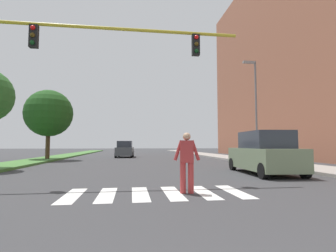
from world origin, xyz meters
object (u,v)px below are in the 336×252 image
(tree_far, at_px, (49,113))
(sedan_midblock, at_px, (125,150))
(pedestrian_performer, at_px, (187,160))
(traffic_light_gantry, at_px, (35,56))
(suv_crossing, at_px, (264,154))
(street_lamp_right, at_px, (255,101))

(tree_far, height_order, sedan_midblock, tree_far)
(tree_far, bearing_deg, pedestrian_performer, -62.46)
(traffic_light_gantry, bearing_deg, tree_far, 104.88)
(pedestrian_performer, height_order, suv_crossing, suv_crossing)
(traffic_light_gantry, xyz_separation_m, pedestrian_performer, (4.86, -2.13, -3.49))
(traffic_light_gantry, distance_m, pedestrian_performer, 6.35)
(tree_far, xyz_separation_m, pedestrian_performer, (8.76, -16.80, -3.17))
(suv_crossing, bearing_deg, tree_far, 136.79)
(street_lamp_right, distance_m, sedan_midblock, 15.08)
(traffic_light_gantry, distance_m, street_lamp_right, 15.27)
(suv_crossing, xyz_separation_m, sedan_midblock, (-6.82, 17.56, -0.12))
(street_lamp_right, relative_size, sedan_midblock, 1.78)
(tree_far, xyz_separation_m, traffic_light_gantry, (3.90, -14.67, 0.32))
(tree_far, xyz_separation_m, sedan_midblock, (6.52, 5.02, -3.29))
(tree_far, bearing_deg, sedan_midblock, 37.61)
(suv_crossing, bearing_deg, sedan_midblock, 111.24)
(tree_far, distance_m, street_lamp_right, 17.33)
(street_lamp_right, height_order, pedestrian_performer, street_lamp_right)
(traffic_light_gantry, xyz_separation_m, sedan_midblock, (2.62, 19.69, -3.61))
(sedan_midblock, bearing_deg, traffic_light_gantry, -97.59)
(street_lamp_right, distance_m, suv_crossing, 8.23)
(tree_far, bearing_deg, traffic_light_gantry, -75.12)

